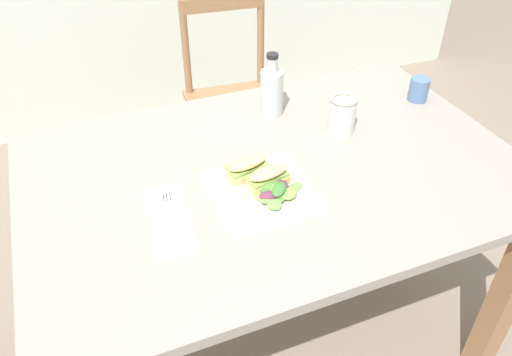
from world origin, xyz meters
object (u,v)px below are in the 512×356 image
object	(u,v)px
sandwich_half_back	(247,167)
bottle_cold_brew	(272,94)
mason_jar_iced_tea	(342,116)
plate_lunch	(262,192)
cup_extra_side	(419,89)
dining_table	(274,201)
chair_wooden_far	(233,101)
fork_on_napkin	(169,213)
sandwich_half_front	(268,177)

from	to	relation	value
sandwich_half_back	bottle_cold_brew	size ratio (longest dim) A/B	0.59
mason_jar_iced_tea	plate_lunch	bearing A→B (deg)	-151.15
cup_extra_side	sandwich_half_back	bearing A→B (deg)	-164.54
dining_table	chair_wooden_far	xyz separation A→B (m)	(0.19, 0.88, -0.17)
mason_jar_iced_tea	cup_extra_side	xyz separation A→B (m)	(0.33, 0.07, -0.01)
dining_table	plate_lunch	xyz separation A→B (m)	(-0.08, -0.09, 0.12)
dining_table	fork_on_napkin	xyz separation A→B (m)	(-0.32, -0.08, 0.12)
chair_wooden_far	bottle_cold_brew	bearing A→B (deg)	-97.90
fork_on_napkin	cup_extra_side	xyz separation A→B (m)	(0.90, 0.25, 0.03)
dining_table	mason_jar_iced_tea	size ratio (longest dim) A/B	11.69
dining_table	bottle_cold_brew	bearing A→B (deg)	68.76
chair_wooden_far	bottle_cold_brew	world-z (taller)	bottle_cold_brew
sandwich_half_front	sandwich_half_back	bearing A→B (deg)	120.52
plate_lunch	bottle_cold_brew	distance (m)	0.41
sandwich_half_back	mason_jar_iced_tea	xyz separation A→B (m)	(0.34, 0.11, 0.01)
sandwich_half_back	cup_extra_side	bearing A→B (deg)	15.46
plate_lunch	dining_table	bearing A→B (deg)	48.72
fork_on_napkin	dining_table	bearing A→B (deg)	13.68
fork_on_napkin	mason_jar_iced_tea	world-z (taller)	mason_jar_iced_tea
fork_on_napkin	mason_jar_iced_tea	size ratio (longest dim) A/B	1.61
plate_lunch	fork_on_napkin	world-z (taller)	plate_lunch
chair_wooden_far	sandwich_half_front	bearing A→B (deg)	-104.34
sandwich_half_front	dining_table	bearing A→B (deg)	54.30
chair_wooden_far	plate_lunch	bearing A→B (deg)	-105.38
sandwich_half_back	mason_jar_iced_tea	size ratio (longest dim) A/B	1.03
dining_table	plate_lunch	distance (m)	0.17
sandwich_half_back	fork_on_napkin	distance (m)	0.24
dining_table	fork_on_napkin	world-z (taller)	fork_on_napkin
sandwich_half_back	bottle_cold_brew	xyz separation A→B (m)	(0.19, 0.29, 0.03)
sandwich_half_back	bottle_cold_brew	distance (m)	0.35
cup_extra_side	plate_lunch	bearing A→B (deg)	-158.90
plate_lunch	sandwich_half_back	xyz separation A→B (m)	(-0.01, 0.07, 0.03)
chair_wooden_far	sandwich_half_back	distance (m)	1.00
sandwich_half_front	fork_on_napkin	xyz separation A→B (m)	(-0.26, -0.00, -0.03)
bottle_cold_brew	fork_on_napkin	bearing A→B (deg)	-140.45
mason_jar_iced_tea	cup_extra_side	bearing A→B (deg)	12.42
sandwich_half_back	cup_extra_side	size ratio (longest dim) A/B	1.56
plate_lunch	cup_extra_side	xyz separation A→B (m)	(0.66, 0.26, 0.03)
fork_on_napkin	sandwich_half_front	bearing A→B (deg)	0.34
plate_lunch	fork_on_napkin	bearing A→B (deg)	177.77
dining_table	cup_extra_side	world-z (taller)	cup_extra_side
bottle_cold_brew	mason_jar_iced_tea	bearing A→B (deg)	-49.44
sandwich_half_front	bottle_cold_brew	size ratio (longest dim) A/B	0.59
chair_wooden_far	fork_on_napkin	xyz separation A→B (m)	(-0.51, -0.96, 0.30)
sandwich_half_back	cup_extra_side	distance (m)	0.70
cup_extra_side	fork_on_napkin	bearing A→B (deg)	-164.75
dining_table	fork_on_napkin	distance (m)	0.35
sandwich_half_front	mason_jar_iced_tea	bearing A→B (deg)	28.98
fork_on_napkin	plate_lunch	bearing A→B (deg)	-2.23
sandwich_half_back	fork_on_napkin	size ratio (longest dim) A/B	0.64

